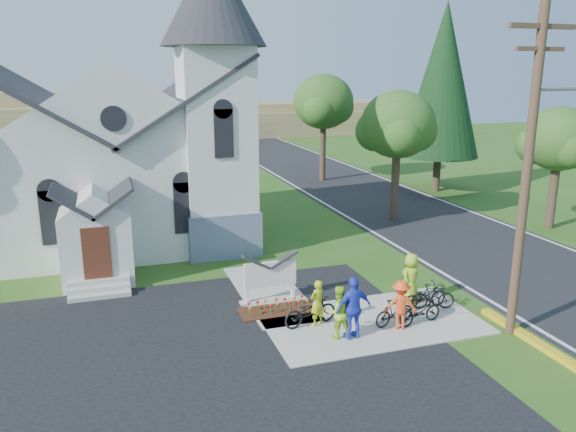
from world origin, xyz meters
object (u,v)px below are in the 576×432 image
object	(u,v)px
bike_1	(395,312)
cyclist_3	(401,305)
cyclist_0	(317,303)
bike_4	(425,296)
bike_2	(420,311)
cyclist_2	(354,308)
utility_pole	(530,163)
bike_3	(433,296)
bike_0	(310,311)
cyclist_1	(338,312)
cyclist_4	(411,278)
church_sign	(270,275)

from	to	relation	value
bike_1	cyclist_3	world-z (taller)	cyclist_3
cyclist_0	bike_4	world-z (taller)	cyclist_0
bike_2	cyclist_0	bearing A→B (deg)	64.08
cyclist_2	bike_2	distance (m)	2.55
utility_pole	cyclist_2	distance (m)	6.71
bike_3	bike_4	world-z (taller)	bike_3
bike_0	cyclist_1	distance (m)	1.21
bike_1	bike_2	bearing A→B (deg)	-113.61
bike_0	cyclist_4	bearing A→B (deg)	-90.74
cyclist_1	cyclist_4	world-z (taller)	cyclist_4
cyclist_3	bike_4	xyz separation A→B (m)	(1.57, 1.11, -0.36)
cyclist_0	bike_0	world-z (taller)	cyclist_0
utility_pole	cyclist_3	bearing A→B (deg)	158.50
utility_pole	bike_2	bearing A→B (deg)	151.25
cyclist_0	cyclist_1	size ratio (longest dim) A/B	0.91
bike_1	cyclist_2	size ratio (longest dim) A/B	0.77
cyclist_0	cyclist_2	distance (m)	1.43
utility_pole	cyclist_4	distance (m)	5.70
church_sign	bike_0	xyz separation A→B (m)	(0.66, -2.33, -0.49)
utility_pole	bike_2	world-z (taller)	utility_pole
bike_0	cyclist_2	xyz separation A→B (m)	(0.94, -1.25, 0.50)
cyclist_0	bike_3	bearing A→B (deg)	155.66
cyclist_1	cyclist_3	world-z (taller)	cyclist_1
church_sign	bike_1	xyz separation A→B (m)	(3.24, -3.16, -0.52)
church_sign	bike_1	bearing A→B (deg)	-44.27
bike_1	bike_0	bearing A→B (deg)	60.22
cyclist_0	cyclist_3	distance (m)	2.64
cyclist_1	bike_4	bearing A→B (deg)	-162.85
church_sign	cyclist_1	size ratio (longest dim) A/B	1.32
church_sign	cyclist_2	size ratio (longest dim) A/B	1.11
bike_2	cyclist_4	size ratio (longest dim) A/B	0.90
cyclist_3	bike_4	bearing A→B (deg)	-127.39
cyclist_2	cyclist_3	distance (m)	1.72
bike_1	cyclist_2	bearing A→B (deg)	92.43
cyclist_1	cyclist_3	size ratio (longest dim) A/B	1.04
cyclist_0	cyclist_4	bearing A→B (deg)	166.74
utility_pole	bike_0	distance (m)	8.01
cyclist_3	cyclist_4	distance (m)	2.20
utility_pole	cyclist_3	world-z (taller)	utility_pole
bike_0	bike_3	bearing A→B (deg)	-101.19
bike_0	cyclist_3	distance (m)	2.87
bike_0	cyclist_2	world-z (taller)	cyclist_2
cyclist_0	bike_2	world-z (taller)	cyclist_0
bike_0	bike_4	world-z (taller)	bike_0
cyclist_2	cyclist_4	world-z (taller)	cyclist_2
cyclist_2	bike_2	bearing A→B (deg)	-179.39
cyclist_0	bike_2	xyz separation A→B (m)	(3.19, -0.96, -0.33)
utility_pole	bike_1	bearing A→B (deg)	155.12
church_sign	cyclist_4	xyz separation A→B (m)	(4.66, -1.69, -0.07)
church_sign	utility_pole	world-z (taller)	utility_pole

